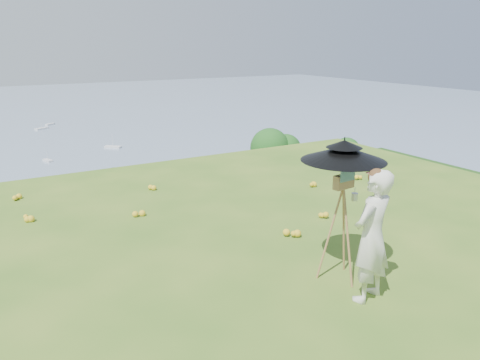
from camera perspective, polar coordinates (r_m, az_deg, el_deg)
ground at (r=7.31m, az=7.08°, el=-9.85°), size 14.00×14.00×0.00m
shoreline_tier at (r=89.35m, az=-24.82°, el=-11.26°), size 170.00×28.00×8.00m
slope_trees at (r=44.30m, az=-22.44°, el=-9.20°), size 110.00×50.00×6.00m
harbor_town at (r=86.69m, az=-25.34°, el=-7.43°), size 110.00×22.00×5.00m
wildflowers at (r=7.47m, az=5.93°, el=-8.72°), size 10.00×10.50×0.12m
painter at (r=6.16m, az=15.76°, el=-6.62°), size 0.73×0.57×1.76m
field_easel at (r=6.60m, az=12.21°, el=-5.19°), size 0.70×0.70×1.67m
sun_umbrella at (r=6.36m, az=12.48°, el=2.20°), size 1.29×1.29×0.67m
painter_cap at (r=5.89m, az=16.38°, el=0.82°), size 0.22×0.26×0.10m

